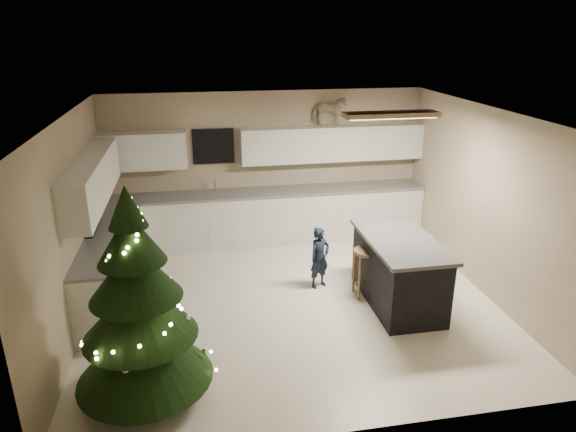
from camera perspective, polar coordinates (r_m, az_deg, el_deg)
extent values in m
plane|color=beige|center=(7.26, 0.50, -9.50)|extent=(5.50, 5.50, 0.00)
cube|color=tan|center=(9.06, -2.46, 5.55)|extent=(5.50, 0.02, 2.60)
cube|color=tan|center=(4.51, 6.66, -10.68)|extent=(5.50, 0.02, 2.60)
cube|color=tan|center=(6.78, -22.93, -1.29)|extent=(0.02, 5.00, 2.60)
cube|color=tan|center=(7.69, 21.10, 1.44)|extent=(0.02, 5.00, 2.60)
cube|color=silver|center=(6.38, 0.58, 11.20)|extent=(5.50, 5.00, 0.02)
cube|color=#976B44|center=(6.84, 11.37, 11.02)|extent=(1.25, 0.32, 0.06)
cube|color=white|center=(6.85, 11.35, 10.73)|extent=(1.15, 0.24, 0.02)
cube|color=silver|center=(9.04, -2.11, -0.14)|extent=(5.48, 0.60, 0.90)
cube|color=silver|center=(7.59, -18.96, -5.48)|extent=(0.60, 2.60, 0.90)
cube|color=slate|center=(8.88, -2.14, 2.68)|extent=(5.48, 0.62, 0.04)
cube|color=slate|center=(7.40, -19.30, -2.19)|extent=(0.62, 2.60, 0.04)
cube|color=silver|center=(8.76, -15.83, 6.97)|extent=(1.40, 0.35, 0.60)
cube|color=silver|center=(9.03, 4.97, 8.05)|extent=(3.20, 0.35, 0.60)
cube|color=silver|center=(7.30, -20.92, 3.79)|extent=(0.35, 2.60, 0.60)
cube|color=black|center=(8.87, -8.29, 7.68)|extent=(0.70, 0.04, 0.60)
cube|color=#99999E|center=(8.82, -7.95, 2.23)|extent=(0.55, 0.40, 0.06)
cylinder|color=#99999E|center=(8.86, -8.04, 3.41)|extent=(0.03, 0.03, 0.24)
cube|color=black|center=(7.85, -18.54, -4.53)|extent=(0.64, 0.75, 0.90)
cube|color=black|center=(7.68, -20.87, -0.55)|extent=(0.10, 0.75, 0.30)
cube|color=black|center=(7.21, 12.16, -6.16)|extent=(0.80, 1.60, 0.90)
cube|color=#242426|center=(7.02, 12.45, -2.68)|extent=(0.90, 1.70, 0.05)
cylinder|color=#976B44|center=(7.21, 8.75, -3.92)|extent=(0.37, 0.37, 0.04)
cylinder|color=#976B44|center=(7.21, 7.95, -6.95)|extent=(0.04, 0.04, 0.66)
cylinder|color=#976B44|center=(7.29, 9.89, -6.75)|extent=(0.04, 0.04, 0.66)
cylinder|color=#976B44|center=(7.43, 7.34, -6.06)|extent=(0.04, 0.04, 0.66)
cylinder|color=#976B44|center=(7.51, 9.23, -5.87)|extent=(0.04, 0.04, 0.66)
cube|color=#976B44|center=(7.41, 8.56, -7.18)|extent=(0.28, 0.03, 0.03)
cylinder|color=#3F2816|center=(5.78, -15.42, -17.30)|extent=(0.12, 0.12, 0.30)
cone|color=#143310|center=(5.55, -15.82, -13.97)|extent=(1.38, 1.38, 0.71)
cone|color=#143310|center=(5.31, -16.30, -9.88)|extent=(1.14, 1.14, 0.61)
cone|color=#143310|center=(5.12, -16.75, -5.94)|extent=(0.89, 0.89, 0.56)
cone|color=#143310|center=(4.98, -17.16, -2.27)|extent=(0.65, 0.65, 0.51)
cone|color=#143310|center=(4.88, -17.53, 1.03)|extent=(0.37, 0.37, 0.41)
sphere|color=#FFD88C|center=(5.68, -7.99, -16.13)|extent=(0.04, 0.04, 0.04)
sphere|color=#FFD88C|center=(5.85, -8.71, -14.43)|extent=(0.04, 0.04, 0.04)
sphere|color=#FFD88C|center=(5.99, -10.08, -13.07)|extent=(0.04, 0.04, 0.04)
sphere|color=#FFD88C|center=(6.09, -11.91, -12.08)|extent=(0.04, 0.04, 0.04)
sphere|color=#FFD88C|center=(6.13, -13.98, -11.47)|extent=(0.04, 0.04, 0.04)
sphere|color=#FFD88C|center=(6.13, -16.11, -11.23)|extent=(0.04, 0.04, 0.04)
sphere|color=#FFD88C|center=(6.06, -18.13, -11.31)|extent=(0.04, 0.04, 0.04)
sphere|color=#FFD88C|center=(5.95, -19.86, -11.66)|extent=(0.04, 0.04, 0.04)
sphere|color=#FFD88C|center=(5.79, -21.15, -12.21)|extent=(0.04, 0.04, 0.04)
sphere|color=#FFD88C|center=(5.61, -21.87, -12.87)|extent=(0.04, 0.04, 0.04)
sphere|color=#FFD88C|center=(5.42, -21.92, -13.53)|extent=(0.04, 0.04, 0.04)
sphere|color=#FFD88C|center=(5.25, -21.27, -14.05)|extent=(0.04, 0.04, 0.04)
sphere|color=#FFD88C|center=(5.10, -19.99, -14.32)|extent=(0.04, 0.04, 0.04)
sphere|color=#FFD88C|center=(4.99, -18.23, -14.23)|extent=(0.04, 0.04, 0.04)
sphere|color=#FFD88C|center=(4.94, -16.29, -13.73)|extent=(0.04, 0.04, 0.04)
sphere|color=#FFD88C|center=(4.95, -14.45, -12.86)|extent=(0.04, 0.04, 0.04)
sphere|color=#FFD88C|center=(5.00, -12.99, -11.72)|extent=(0.04, 0.04, 0.04)
sphere|color=#FFD88C|center=(5.08, -12.07, -10.44)|extent=(0.04, 0.04, 0.04)
sphere|color=#FFD88C|center=(5.18, -11.75, -9.15)|extent=(0.04, 0.04, 0.04)
sphere|color=#FFD88C|center=(5.28, -12.00, -7.97)|extent=(0.04, 0.04, 0.04)
sphere|color=#FFD88C|center=(5.37, -12.71, -6.96)|extent=(0.04, 0.04, 0.04)
sphere|color=#FFD88C|center=(5.44, -13.76, -6.16)|extent=(0.04, 0.04, 0.04)
sphere|color=#FFD88C|center=(5.47, -15.01, -5.56)|extent=(0.04, 0.04, 0.04)
sphere|color=#FFD88C|center=(5.47, -16.32, -5.17)|extent=(0.04, 0.04, 0.04)
sphere|color=#FFD88C|center=(5.43, -17.55, -4.93)|extent=(0.04, 0.04, 0.04)
sphere|color=#FFD88C|center=(5.36, -18.61, -4.83)|extent=(0.04, 0.04, 0.04)
sphere|color=#FFD88C|center=(5.27, -19.38, -4.80)|extent=(0.04, 0.04, 0.04)
sphere|color=#FFD88C|center=(5.17, -19.82, -4.79)|extent=(0.04, 0.04, 0.04)
sphere|color=#FFD88C|center=(5.07, -19.89, -4.74)|extent=(0.04, 0.04, 0.04)
sphere|color=#FFD88C|center=(4.97, -19.61, -4.60)|extent=(0.04, 0.04, 0.04)
sphere|color=#FFD88C|center=(4.89, -19.05, -4.33)|extent=(0.04, 0.04, 0.04)
sphere|color=#FFD88C|center=(4.84, -18.31, -3.92)|extent=(0.04, 0.04, 0.04)
sphere|color=#FFD88C|center=(4.81, -17.53, -3.36)|extent=(0.04, 0.04, 0.04)
sphere|color=#FFD88C|center=(4.80, -16.82, -2.70)|extent=(0.04, 0.04, 0.04)
sphere|color=#FFD88C|center=(4.82, -16.29, -1.97)|extent=(0.04, 0.04, 0.04)
sphere|color=#FFD88C|center=(4.84, -15.99, -1.22)|extent=(0.04, 0.04, 0.04)
sphere|color=#FFD88C|center=(4.87, -15.92, -0.49)|extent=(0.04, 0.04, 0.04)
sphere|color=#FFD88C|center=(4.90, -16.07, 0.20)|extent=(0.04, 0.04, 0.04)
sphere|color=#FFD88C|center=(4.91, -16.37, 0.82)|extent=(0.04, 0.04, 0.04)
sphere|color=#FFD88C|center=(4.92, -16.76, 1.38)|extent=(0.04, 0.04, 0.04)
sphere|color=#FFD88C|center=(4.91, -17.16, 1.88)|extent=(0.04, 0.04, 0.04)
sphere|color=silver|center=(5.61, -9.09, -15.15)|extent=(0.07, 0.07, 0.07)
sphere|color=silver|center=(5.99, -18.70, -11.81)|extent=(0.07, 0.07, 0.07)
sphere|color=silver|center=(5.10, -18.24, -15.91)|extent=(0.07, 0.07, 0.07)
sphere|color=silver|center=(5.49, -11.37, -10.51)|extent=(0.07, 0.07, 0.07)
sphere|color=silver|center=(5.58, -19.46, -9.02)|extent=(0.07, 0.07, 0.07)
sphere|color=silver|center=(4.94, -16.78, -10.64)|extent=(0.07, 0.07, 0.07)
sphere|color=silver|center=(5.31, -13.85, -6.20)|extent=(0.07, 0.07, 0.07)
sphere|color=silver|center=(5.21, -19.24, -5.46)|extent=(0.07, 0.07, 0.07)
sphere|color=silver|center=(4.88, -16.46, -4.96)|extent=(0.07, 0.07, 0.07)
sphere|color=silver|center=(5.08, -16.13, -2.01)|extent=(0.07, 0.07, 0.07)
sphere|color=silver|center=(4.95, -18.24, -0.97)|extent=(0.07, 0.07, 0.07)
sphere|color=silver|center=(4.86, -17.33, 0.68)|extent=(0.07, 0.07, 0.07)
imported|color=black|center=(7.47, 3.53, -4.64)|extent=(0.40, 0.35, 0.92)
cube|color=#976B44|center=(8.91, 4.58, 9.93)|extent=(0.23, 0.02, 0.02)
cube|color=#976B44|center=(8.98, 4.47, 10.02)|extent=(0.23, 0.02, 0.02)
imported|color=beige|center=(8.91, 4.57, 11.58)|extent=(0.62, 0.39, 0.49)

